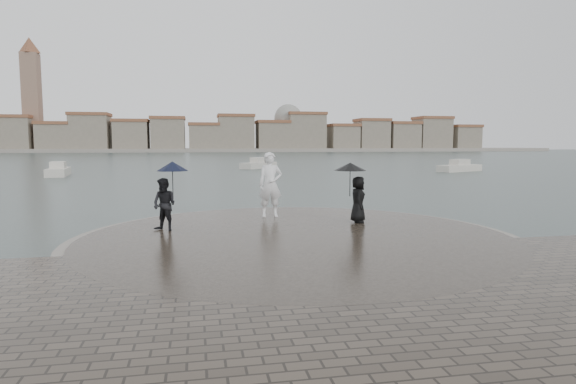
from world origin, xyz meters
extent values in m
plane|color=#2B3835|center=(0.00, 0.00, 0.00)|extent=(400.00, 400.00, 0.00)
cylinder|color=gray|center=(0.00, 3.50, 0.16)|extent=(12.50, 12.50, 0.32)
cylinder|color=#2D261E|center=(0.00, 3.50, 0.18)|extent=(11.90, 11.90, 0.36)
imported|color=white|center=(-0.20, 7.03, 1.49)|extent=(0.84, 0.57, 2.26)
imported|color=black|center=(-3.69, 4.92, 1.14)|extent=(0.96, 0.92, 1.55)
cylinder|color=black|center=(-3.44, 5.02, 1.71)|extent=(0.02, 0.02, 0.90)
cone|color=black|center=(-3.44, 5.02, 2.26)|extent=(0.95, 0.95, 0.28)
imported|color=black|center=(2.41, 5.26, 1.11)|extent=(0.66, 0.84, 1.51)
cylinder|color=black|center=(2.16, 5.36, 1.66)|extent=(0.02, 0.02, 0.90)
cone|color=black|center=(2.16, 5.36, 2.18)|extent=(1.05, 1.05, 0.26)
cube|color=gray|center=(0.00, 163.00, 0.60)|extent=(260.00, 20.00, 1.20)
cube|color=gray|center=(-60.00, 160.00, 5.50)|extent=(11.00, 10.00, 11.00)
cube|color=brown|center=(-60.00, 160.00, 11.50)|extent=(11.60, 10.60, 1.00)
cube|color=gray|center=(-48.00, 160.00, 4.50)|extent=(10.00, 10.00, 9.00)
cube|color=brown|center=(-48.00, 160.00, 9.50)|extent=(10.60, 10.60, 1.00)
cube|color=gray|center=(-37.00, 160.00, 6.00)|extent=(12.00, 10.00, 12.00)
cube|color=brown|center=(-37.00, 160.00, 12.50)|extent=(12.60, 10.60, 1.00)
cube|color=gray|center=(-24.00, 160.00, 5.00)|extent=(11.00, 10.00, 10.00)
cube|color=brown|center=(-24.00, 160.00, 10.50)|extent=(11.60, 10.60, 1.00)
cube|color=gray|center=(-12.00, 160.00, 5.50)|extent=(11.00, 10.00, 11.00)
cube|color=brown|center=(-12.00, 160.00, 11.50)|extent=(11.60, 10.60, 1.00)
cube|color=gray|center=(0.00, 160.00, 4.50)|extent=(10.00, 10.00, 9.00)
cube|color=brown|center=(0.00, 160.00, 9.50)|extent=(10.60, 10.60, 1.00)
cube|color=gray|center=(11.00, 160.00, 6.00)|extent=(12.00, 10.00, 12.00)
cube|color=brown|center=(11.00, 160.00, 12.50)|extent=(12.60, 10.60, 1.00)
cube|color=gray|center=(24.00, 160.00, 5.00)|extent=(11.00, 10.00, 10.00)
cube|color=brown|center=(24.00, 160.00, 10.50)|extent=(11.60, 10.60, 1.00)
cube|color=gray|center=(36.00, 160.00, 6.50)|extent=(13.00, 10.00, 13.00)
cube|color=brown|center=(36.00, 160.00, 13.50)|extent=(13.60, 10.60, 1.00)
cube|color=gray|center=(50.00, 160.00, 4.50)|extent=(10.00, 10.00, 9.00)
cube|color=brown|center=(50.00, 160.00, 9.50)|extent=(10.60, 10.60, 1.00)
cube|color=gray|center=(61.00, 160.00, 5.50)|extent=(11.00, 10.00, 11.00)
cube|color=brown|center=(61.00, 160.00, 11.50)|extent=(11.60, 10.60, 1.00)
cube|color=gray|center=(73.00, 160.00, 5.00)|extent=(11.00, 10.00, 10.00)
cube|color=brown|center=(73.00, 160.00, 10.50)|extent=(11.60, 10.60, 1.00)
cube|color=gray|center=(85.00, 160.00, 6.00)|extent=(12.00, 10.00, 12.00)
cube|color=brown|center=(85.00, 160.00, 12.50)|extent=(12.60, 10.60, 1.00)
cube|color=gray|center=(98.00, 160.00, 4.50)|extent=(10.00, 10.00, 9.00)
cube|color=brown|center=(98.00, 160.00, 9.50)|extent=(10.60, 10.60, 1.00)
cube|color=#846654|center=(-55.00, 162.00, 16.00)|extent=(5.00, 5.00, 32.00)
cone|color=brown|center=(-55.00, 162.00, 34.50)|extent=(6.80, 6.80, 5.00)
sphere|color=gray|center=(30.00, 162.00, 12.00)|extent=(10.00, 10.00, 10.00)
cube|color=beige|center=(-15.09, 37.21, 0.25)|extent=(2.31, 5.66, 0.90)
cube|color=beige|center=(-15.09, 37.21, 0.85)|extent=(1.45, 2.14, 0.90)
cube|color=beige|center=(24.39, 36.59, 0.25)|extent=(5.69, 3.62, 0.90)
cube|color=beige|center=(24.39, 36.59, 0.85)|extent=(2.31, 1.89, 0.90)
cube|color=beige|center=(4.53, 47.07, 0.25)|extent=(4.89, 5.14, 0.90)
cube|color=beige|center=(4.53, 47.07, 0.85)|extent=(2.23, 2.29, 0.90)
camera|label=1|loc=(-2.73, -9.55, 2.93)|focal=30.00mm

